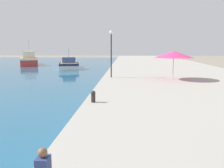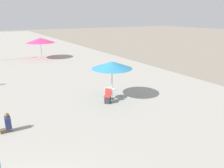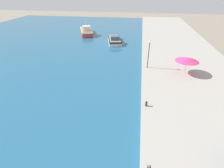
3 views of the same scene
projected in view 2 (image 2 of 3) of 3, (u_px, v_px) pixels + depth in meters
The scene contains 6 objects.
quay_promenade at pixel (32, 48), 39.56m from camera, with size 16.00×90.00×0.63m.
cafe_umbrella_pink at pixel (112, 65), 14.03m from camera, with size 2.65×2.65×2.51m.
cafe_umbrella_white at pixel (40, 40), 27.77m from camera, with size 3.57×3.57×2.65m.
cafe_table at pixel (110, 91), 14.41m from camera, with size 0.80×0.80×0.74m.
cafe_chair_left at pixel (108, 98), 13.80m from camera, with size 0.59×0.59×0.91m.
person_at_quay at pixel (7, 124), 10.36m from camera, with size 0.52×0.36×0.95m.
Camera 2 is at (0.04, -4.50, 5.94)m, focal length 35.00 mm.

